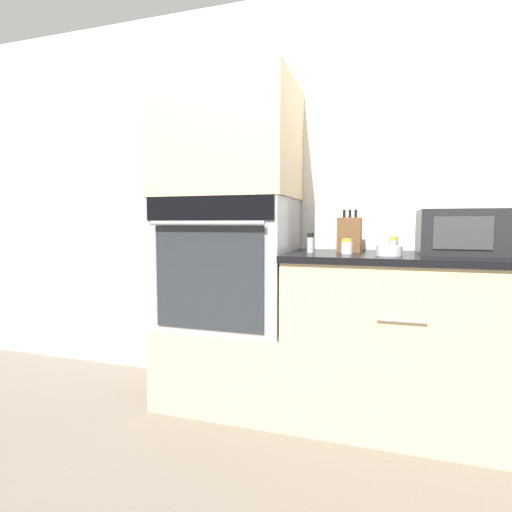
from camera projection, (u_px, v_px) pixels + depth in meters
ground_plane at (278, 433)px, 2.06m from camera, size 12.00×12.00×0.00m
wall_back at (304, 197)px, 2.56m from camera, size 8.00×0.05×2.50m
oven_cabinet_base at (229, 361)px, 2.44m from camera, size 0.78×0.60×0.48m
wall_oven at (229, 262)px, 2.39m from camera, size 0.75×0.64×0.75m
oven_cabinet_upper at (228, 142)px, 2.33m from camera, size 0.78×0.60×0.67m
counter_unit at (398, 340)px, 2.13m from camera, size 1.18×0.63×0.92m
microwave at (461, 232)px, 2.07m from camera, size 0.42×0.37×0.23m
knife_block at (350, 234)px, 2.28m from camera, size 0.13×0.15×0.24m
bowl at (389, 251)px, 2.00m from camera, size 0.13×0.13×0.05m
condiment_jar_near at (393, 245)px, 2.13m from camera, size 0.04×0.04×0.09m
condiment_jar_mid at (347, 247)px, 2.11m from camera, size 0.06×0.06×0.08m
condiment_jar_far at (310, 243)px, 2.20m from camera, size 0.04×0.04×0.11m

